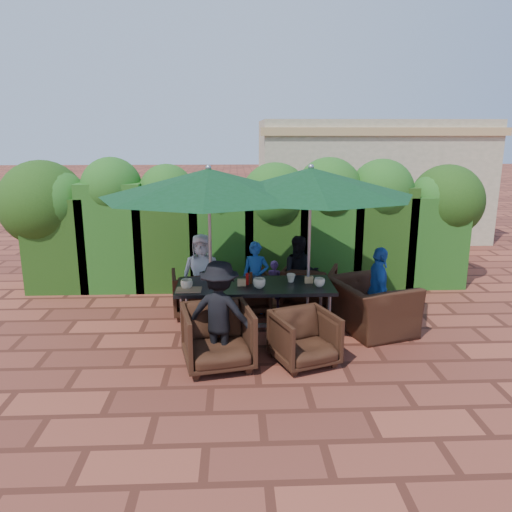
{
  "coord_description": "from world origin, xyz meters",
  "views": [
    {
      "loc": [
        -0.27,
        -6.94,
        2.88
      ],
      "look_at": [
        0.06,
        0.4,
        1.05
      ],
      "focal_mm": 35.0,
      "sensor_mm": 36.0,
      "label": 1
    }
  ],
  "objects_px": {
    "umbrella_left": "(209,183)",
    "chair_far_right": "(309,285)",
    "chair_near_right": "(305,336)",
    "dining_table": "(255,290)",
    "chair_end_right": "(371,298)",
    "chair_near_left": "(218,334)",
    "umbrella_right": "(311,182)",
    "chair_far_mid": "(246,290)",
    "chair_far_left": "(197,290)"
  },
  "relations": [
    {
      "from": "chair_near_left",
      "to": "chair_end_right",
      "type": "xyz_separation_m",
      "value": [
        2.23,
        1.07,
        0.08
      ]
    },
    {
      "from": "dining_table",
      "to": "chair_near_left",
      "type": "bearing_deg",
      "value": -116.17
    },
    {
      "from": "umbrella_right",
      "to": "chair_far_right",
      "type": "distance_m",
      "value": 2.05
    },
    {
      "from": "chair_far_right",
      "to": "chair_near_left",
      "type": "bearing_deg",
      "value": 74.37
    },
    {
      "from": "chair_far_right",
      "to": "chair_near_right",
      "type": "relative_size",
      "value": 1.11
    },
    {
      "from": "umbrella_left",
      "to": "chair_near_left",
      "type": "xyz_separation_m",
      "value": [
        0.12,
        -0.97,
        -1.79
      ]
    },
    {
      "from": "umbrella_left",
      "to": "chair_far_mid",
      "type": "distance_m",
      "value": 2.15
    },
    {
      "from": "umbrella_right",
      "to": "dining_table",
      "type": "bearing_deg",
      "value": -177.39
    },
    {
      "from": "umbrella_right",
      "to": "chair_far_left",
      "type": "relative_size",
      "value": 3.65
    },
    {
      "from": "umbrella_left",
      "to": "umbrella_right",
      "type": "relative_size",
      "value": 1.03
    },
    {
      "from": "dining_table",
      "to": "umbrella_left",
      "type": "distance_m",
      "value": 1.67
    },
    {
      "from": "umbrella_right",
      "to": "chair_near_left",
      "type": "bearing_deg",
      "value": -140.09
    },
    {
      "from": "chair_far_left",
      "to": "chair_far_right",
      "type": "xyz_separation_m",
      "value": [
        1.85,
        0.14,
        0.02
      ]
    },
    {
      "from": "dining_table",
      "to": "chair_far_right",
      "type": "height_order",
      "value": "chair_far_right"
    },
    {
      "from": "chair_far_left",
      "to": "chair_far_right",
      "type": "height_order",
      "value": "chair_far_right"
    },
    {
      "from": "chair_far_right",
      "to": "chair_near_left",
      "type": "relative_size",
      "value": 0.96
    },
    {
      "from": "dining_table",
      "to": "chair_far_mid",
      "type": "relative_size",
      "value": 2.98
    },
    {
      "from": "umbrella_right",
      "to": "chair_far_mid",
      "type": "relative_size",
      "value": 3.85
    },
    {
      "from": "chair_far_right",
      "to": "chair_near_right",
      "type": "distance_m",
      "value": 2.04
    },
    {
      "from": "umbrella_right",
      "to": "chair_far_right",
      "type": "xyz_separation_m",
      "value": [
        0.17,
        0.96,
        -1.8
      ]
    },
    {
      "from": "chair_far_right",
      "to": "chair_near_right",
      "type": "bearing_deg",
      "value": 99.79
    },
    {
      "from": "umbrella_right",
      "to": "chair_far_mid",
      "type": "xyz_separation_m",
      "value": [
        -0.89,
        0.89,
        -1.84
      ]
    },
    {
      "from": "dining_table",
      "to": "chair_far_left",
      "type": "distance_m",
      "value": 1.28
    },
    {
      "from": "dining_table",
      "to": "umbrella_right",
      "type": "bearing_deg",
      "value": 2.61
    },
    {
      "from": "umbrella_right",
      "to": "chair_end_right",
      "type": "bearing_deg",
      "value": -0.22
    },
    {
      "from": "umbrella_left",
      "to": "chair_near_right",
      "type": "bearing_deg",
      "value": -37.81
    },
    {
      "from": "umbrella_left",
      "to": "chair_end_right",
      "type": "relative_size",
      "value": 2.56
    },
    {
      "from": "chair_near_left",
      "to": "chair_near_right",
      "type": "distance_m",
      "value": 1.1
    },
    {
      "from": "dining_table",
      "to": "umbrella_right",
      "type": "relative_size",
      "value": 0.77
    },
    {
      "from": "dining_table",
      "to": "chair_end_right",
      "type": "xyz_separation_m",
      "value": [
        1.72,
        0.03,
        -0.17
      ]
    },
    {
      "from": "dining_table",
      "to": "chair_end_right",
      "type": "distance_m",
      "value": 1.72
    },
    {
      "from": "chair_far_mid",
      "to": "chair_near_right",
      "type": "relative_size",
      "value": 1.01
    },
    {
      "from": "chair_far_mid",
      "to": "chair_near_right",
      "type": "xyz_separation_m",
      "value": [
        0.7,
        -1.93,
        -0.0
      ]
    },
    {
      "from": "chair_far_mid",
      "to": "chair_far_right",
      "type": "relative_size",
      "value": 0.91
    },
    {
      "from": "dining_table",
      "to": "umbrella_left",
      "type": "relative_size",
      "value": 0.75
    },
    {
      "from": "chair_near_right",
      "to": "chair_end_right",
      "type": "relative_size",
      "value": 0.64
    },
    {
      "from": "dining_table",
      "to": "chair_near_right",
      "type": "height_order",
      "value": "dining_table"
    },
    {
      "from": "chair_far_right",
      "to": "umbrella_left",
      "type": "bearing_deg",
      "value": 53.99
    },
    {
      "from": "chair_far_right",
      "to": "chair_near_right",
      "type": "xyz_separation_m",
      "value": [
        -0.36,
        -2.01,
        -0.04
      ]
    },
    {
      "from": "umbrella_left",
      "to": "chair_far_right",
      "type": "bearing_deg",
      "value": 34.02
    },
    {
      "from": "chair_far_left",
      "to": "chair_far_right",
      "type": "bearing_deg",
      "value": 176.37
    },
    {
      "from": "dining_table",
      "to": "chair_near_left",
      "type": "relative_size",
      "value": 2.62
    },
    {
      "from": "umbrella_left",
      "to": "chair_near_right",
      "type": "distance_m",
      "value": 2.4
    },
    {
      "from": "umbrella_right",
      "to": "chair_near_left",
      "type": "relative_size",
      "value": 3.38
    },
    {
      "from": "umbrella_left",
      "to": "chair_far_right",
      "type": "xyz_separation_m",
      "value": [
        1.58,
        1.06,
        -1.8
      ]
    },
    {
      "from": "chair_far_left",
      "to": "chair_near_right",
      "type": "distance_m",
      "value": 2.39
    },
    {
      "from": "umbrella_left",
      "to": "chair_near_left",
      "type": "distance_m",
      "value": 2.04
    },
    {
      "from": "umbrella_right",
      "to": "chair_near_right",
      "type": "height_order",
      "value": "umbrella_right"
    },
    {
      "from": "chair_far_mid",
      "to": "chair_near_left",
      "type": "distance_m",
      "value": 2.0
    },
    {
      "from": "chair_far_left",
      "to": "chair_near_right",
      "type": "bearing_deg",
      "value": 120.72
    }
  ]
}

